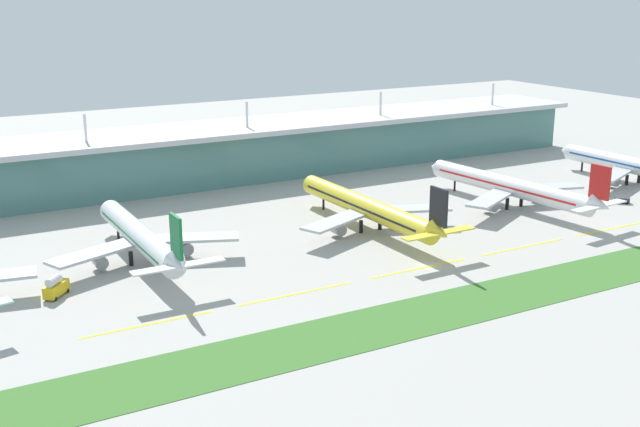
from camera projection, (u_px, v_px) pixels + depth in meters
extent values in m
plane|color=#A8A59E|center=(428.00, 266.00, 196.25)|extent=(600.00, 600.00, 0.00)
cube|color=slate|center=(242.00, 153.00, 287.12)|extent=(280.00, 28.00, 17.01)
cube|color=silver|center=(241.00, 127.00, 284.55)|extent=(288.00, 34.00, 1.80)
cylinder|color=silver|center=(85.00, 128.00, 251.84)|extent=(0.90, 0.90, 9.00)
cylinder|color=silver|center=(247.00, 115.00, 278.38)|extent=(0.90, 0.90, 9.00)
cylinder|color=silver|center=(381.00, 103.00, 304.93)|extent=(0.90, 0.90, 9.00)
cylinder|color=silver|center=(493.00, 94.00, 331.48)|extent=(0.90, 0.90, 9.00)
cylinder|color=silver|center=(139.00, 235.00, 198.95)|extent=(6.11, 53.55, 5.80)
cone|color=silver|center=(108.00, 208.00, 223.10)|extent=(5.53, 4.03, 5.51)
cone|color=silver|center=(179.00, 266.00, 173.63)|extent=(4.97, 6.66, 5.72)
cube|color=#146B38|center=(176.00, 236.00, 172.71)|extent=(0.74, 6.40, 9.50)
cube|color=silver|center=(154.00, 270.00, 171.52)|extent=(10.02, 3.26, 0.36)
cube|color=silver|center=(202.00, 262.00, 176.68)|extent=(10.02, 3.26, 0.36)
cube|color=#B7BABF|center=(96.00, 253.00, 189.96)|extent=(24.82, 15.18, 0.70)
cylinder|color=gray|center=(100.00, 261.00, 192.50)|extent=(3.23, 4.52, 3.20)
cube|color=#B7BABF|center=(191.00, 238.00, 201.22)|extent=(24.78, 15.41, 0.70)
cylinder|color=gray|center=(185.00, 248.00, 202.63)|extent=(3.23, 4.52, 3.20)
cylinder|color=black|center=(118.00, 233.00, 217.09)|extent=(0.70, 0.70, 3.60)
cylinder|color=black|center=(131.00, 259.00, 196.21)|extent=(1.10, 1.10, 3.60)
cylinder|color=black|center=(156.00, 255.00, 199.21)|extent=(1.10, 1.10, 3.60)
cube|color=#146B38|center=(139.00, 234.00, 198.84)|extent=(6.12, 48.20, 0.60)
cylinder|color=yellow|center=(365.00, 206.00, 225.14)|extent=(6.73, 61.31, 5.80)
cone|color=yellow|center=(308.00, 183.00, 252.19)|extent=(5.57, 4.08, 5.51)
cone|color=yellow|center=(440.00, 233.00, 196.92)|extent=(5.03, 6.70, 5.72)
cube|color=black|center=(439.00, 207.00, 195.99)|extent=(0.80, 6.41, 9.50)
cube|color=yellow|center=(421.00, 236.00, 194.71)|extent=(10.05, 3.35, 0.36)
cube|color=yellow|center=(456.00, 230.00, 200.07)|extent=(10.05, 3.35, 0.36)
cube|color=#B7BABF|center=(337.00, 221.00, 215.98)|extent=(24.76, 15.59, 0.70)
cylinder|color=gray|center=(338.00, 229.00, 218.53)|extent=(3.27, 4.55, 3.20)
cube|color=#B7BABF|center=(408.00, 209.00, 227.66)|extent=(24.84, 14.99, 0.70)
cylinder|color=gray|center=(402.00, 218.00, 229.04)|extent=(3.27, 4.55, 3.20)
cylinder|color=black|center=(323.00, 204.00, 245.47)|extent=(0.70, 0.70, 3.60)
cylinder|color=black|center=(361.00, 227.00, 222.37)|extent=(1.10, 1.10, 3.60)
cylinder|color=black|center=(380.00, 223.00, 225.49)|extent=(1.10, 1.10, 3.60)
cube|color=black|center=(365.00, 205.00, 225.03)|extent=(6.68, 55.19, 0.60)
cylinder|color=white|center=(508.00, 186.00, 248.58)|extent=(11.76, 62.04, 5.80)
cone|color=white|center=(435.00, 167.00, 274.46)|extent=(5.87, 4.52, 5.51)
cone|color=white|center=(601.00, 206.00, 221.59)|extent=(5.55, 7.07, 5.72)
cube|color=red|center=(600.00, 182.00, 220.61)|extent=(1.32, 6.44, 9.50)
cube|color=white|center=(587.00, 209.00, 218.99)|extent=(10.26, 4.15, 0.36)
cube|color=white|center=(611.00, 203.00, 225.08)|extent=(10.26, 4.15, 0.36)
cube|color=#B7BABF|center=(491.00, 198.00, 238.82)|extent=(24.42, 17.13, 0.70)
cylinder|color=gray|center=(490.00, 206.00, 241.38)|extent=(3.62, 4.79, 3.20)
cube|color=#B7BABF|center=(544.00, 187.00, 252.09)|extent=(24.94, 13.31, 0.70)
cylinder|color=gray|center=(538.00, 195.00, 253.33)|extent=(3.62, 4.79, 3.20)
cylinder|color=black|center=(455.00, 186.00, 268.09)|extent=(0.70, 0.70, 3.60)
cylinder|color=black|center=(507.00, 204.00, 245.73)|extent=(1.10, 1.10, 3.60)
cylinder|color=black|center=(521.00, 201.00, 249.27)|extent=(1.10, 1.10, 3.60)
cube|color=red|center=(508.00, 185.00, 248.47)|extent=(11.20, 55.89, 0.60)
cylinder|color=white|center=(627.00, 164.00, 278.90)|extent=(7.12, 52.43, 5.80)
cone|color=white|center=(565.00, 151.00, 302.12)|extent=(5.61, 4.14, 5.51)
cube|color=#B7BABF|center=(614.00, 174.00, 269.67)|extent=(24.72, 15.79, 0.70)
cylinder|color=gray|center=(612.00, 181.00, 272.22)|extent=(3.31, 4.58, 3.20)
cylinder|color=black|center=(582.00, 167.00, 296.36)|extent=(0.70, 0.70, 3.60)
cylinder|color=black|center=(627.00, 180.00, 276.13)|extent=(1.10, 1.10, 3.60)
cylinder|color=black|center=(639.00, 178.00, 279.30)|extent=(1.10, 1.10, 3.60)
cube|color=#19519E|center=(627.00, 163.00, 278.80)|extent=(7.03, 47.20, 0.60)
cube|color=yellow|center=(148.00, 324.00, 162.29)|extent=(28.00, 0.70, 0.04)
cube|color=yellow|center=(296.00, 294.00, 178.41)|extent=(28.00, 0.70, 0.04)
cube|color=yellow|center=(419.00, 269.00, 194.52)|extent=(28.00, 0.70, 0.04)
cube|color=yellow|center=(523.00, 247.00, 210.64)|extent=(28.00, 0.70, 0.04)
cube|color=yellow|center=(613.00, 229.00, 226.76)|extent=(28.00, 0.70, 0.04)
cube|color=#3D702D|center=(494.00, 298.00, 176.10)|extent=(300.00, 18.00, 0.10)
cube|color=silver|center=(593.00, 198.00, 255.36)|extent=(3.85, 2.36, 1.60)
cube|color=silver|center=(594.00, 194.00, 255.05)|extent=(3.49, 2.30, 0.16)
cylinder|color=black|center=(595.00, 199.00, 256.73)|extent=(0.94, 0.49, 0.90)
cylinder|color=black|center=(598.00, 200.00, 255.27)|extent=(0.94, 0.49, 0.90)
cylinder|color=black|center=(588.00, 200.00, 255.89)|extent=(0.94, 0.49, 0.90)
cylinder|color=black|center=(592.00, 201.00, 254.43)|extent=(0.94, 0.49, 0.90)
cube|color=#333842|center=(622.00, 200.00, 253.24)|extent=(4.84, 4.78, 1.40)
cylinder|color=black|center=(627.00, 201.00, 254.08)|extent=(0.89, 0.88, 0.90)
cylinder|color=black|center=(627.00, 203.00, 252.06)|extent=(0.89, 0.88, 0.90)
cylinder|color=black|center=(616.00, 201.00, 254.81)|extent=(0.89, 0.88, 0.90)
cylinder|color=black|center=(617.00, 202.00, 252.80)|extent=(0.89, 0.88, 0.90)
cube|color=gold|center=(56.00, 289.00, 176.70)|extent=(6.76, 7.08, 2.60)
cylinder|color=silver|center=(53.00, 281.00, 175.35)|extent=(4.17, 4.31, 2.00)
cylinder|color=black|center=(58.00, 290.00, 179.67)|extent=(0.86, 0.90, 0.90)
cylinder|color=black|center=(67.00, 291.00, 179.18)|extent=(0.86, 0.90, 0.90)
cylinder|color=black|center=(46.00, 298.00, 174.94)|extent=(0.86, 0.90, 0.90)
cylinder|color=black|center=(56.00, 299.00, 174.45)|extent=(0.86, 0.90, 0.90)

